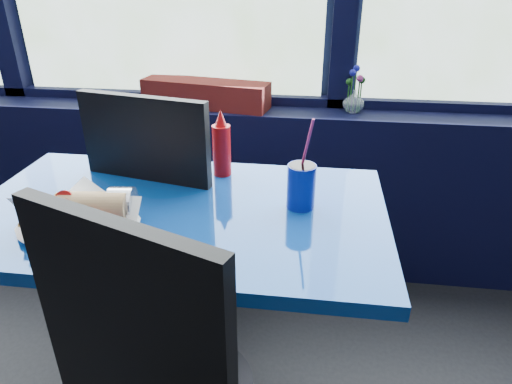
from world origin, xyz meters
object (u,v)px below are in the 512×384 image
planter_box (205,94)px  flower_vase (354,98)px  soda_cup (301,185)px  ketchup_bottle (222,146)px  chair_near_back (159,203)px  near_table (182,260)px  food_basket (80,216)px

planter_box → flower_vase: size_ratio=2.89×
flower_vase → soda_cup: (-0.19, -0.81, -0.04)m
ketchup_bottle → chair_near_back: bearing=166.8°
chair_near_back → flower_vase: 0.94m
flower_vase → chair_near_back: bearing=-142.5°
near_table → soda_cup: size_ratio=4.36×
ketchup_bottle → soda_cup: bearing=-35.8°
food_basket → soda_cup: (0.57, 0.20, 0.03)m
planter_box → soda_cup: 0.94m
flower_vase → near_table: bearing=-122.2°
near_table → soda_cup: bearing=9.2°
chair_near_back → soda_cup: (0.53, -0.25, 0.23)m
flower_vase → food_basket: 1.26m
near_table → food_basket: 0.34m
planter_box → soda_cup: soda_cup is taller
near_table → chair_near_back: chair_near_back is taller
flower_vase → ketchup_bottle: size_ratio=0.89×
planter_box → ketchup_bottle: size_ratio=2.58×
ketchup_bottle → soda_cup: size_ratio=0.81×
ketchup_bottle → flower_vase: bearing=53.1°
food_basket → ketchup_bottle: bearing=70.9°
near_table → soda_cup: soda_cup is taller
near_table → food_basket: food_basket is taller
near_table → ketchup_bottle: bearing=71.6°
near_table → flower_vase: 1.06m
near_table → ketchup_bottle: 0.39m
planter_box → flower_vase: flower_vase is taller
chair_near_back → planter_box: size_ratio=1.78×
planter_box → flower_vase: 0.66m
chair_near_back → soda_cup: bearing=166.1°
planter_box → food_basket: planter_box is taller
chair_near_back → food_basket: bearing=96.6°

